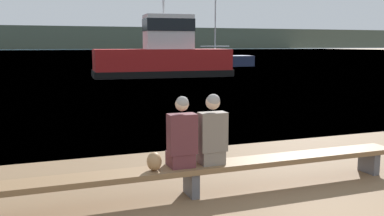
# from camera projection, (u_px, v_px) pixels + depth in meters

# --- Properties ---
(water_surface) EXTENTS (240.00, 240.00, 0.00)m
(water_surface) POSITION_uv_depth(u_px,v_px,m) (44.00, 52.00, 120.10)
(water_surface) COLOR #5684A3
(water_surface) RESTS_ON ground
(far_shoreline) EXTENTS (600.00, 12.00, 9.59)m
(far_shoreline) POSITION_uv_depth(u_px,v_px,m) (40.00, 38.00, 181.33)
(far_shoreline) COLOR #424738
(far_shoreline) RESTS_ON ground
(bench_main) EXTENTS (6.96, 0.45, 0.43)m
(bench_main) POSITION_uv_depth(u_px,v_px,m) (191.00, 171.00, 6.06)
(bench_main) COLOR brown
(bench_main) RESTS_ON ground
(person_left) EXTENTS (0.39, 0.37, 1.01)m
(person_left) POSITION_uv_depth(u_px,v_px,m) (182.00, 137.00, 5.94)
(person_left) COLOR #56282D
(person_left) RESTS_ON bench_main
(person_right) EXTENTS (0.39, 0.37, 1.02)m
(person_right) POSITION_uv_depth(u_px,v_px,m) (212.00, 133.00, 6.09)
(person_right) COLOR #70665B
(person_right) RESTS_ON bench_main
(shopping_bag) EXTENTS (0.20, 0.22, 0.26)m
(shopping_bag) POSITION_uv_depth(u_px,v_px,m) (154.00, 161.00, 5.82)
(shopping_bag) COLOR #9E754C
(shopping_bag) RESTS_ON bench_main
(tugboat_red) EXTENTS (9.22, 3.75, 7.44)m
(tugboat_red) POSITION_uv_depth(u_px,v_px,m) (163.00, 57.00, 28.30)
(tugboat_red) COLOR #A81919
(tugboat_red) RESTS_ON water_surface
(moored_sailboat) EXTENTS (6.75, 2.57, 6.98)m
(moored_sailboat) POSITION_uv_depth(u_px,v_px,m) (218.00, 61.00, 40.77)
(moored_sailboat) COLOR #1E2847
(moored_sailboat) RESTS_ON water_surface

